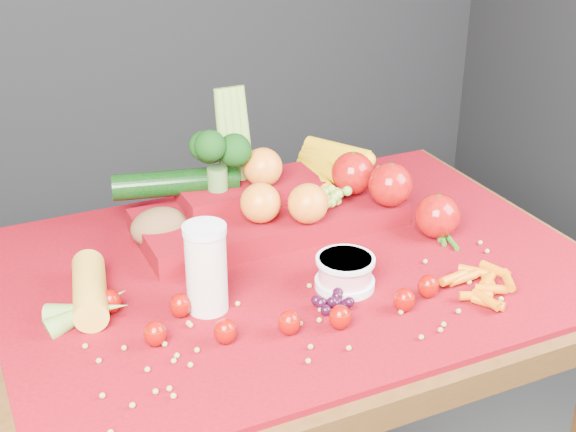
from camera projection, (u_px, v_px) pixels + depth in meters
name	position (u px, v px, depth m)	size (l,w,h in m)	color
table	(292.00, 312.00, 1.52)	(1.10, 0.80, 0.75)	#311E0B
red_cloth	(293.00, 266.00, 1.47)	(1.05, 0.75, 0.01)	maroon
milk_glass	(206.00, 265.00, 1.30)	(0.07, 0.07, 0.15)	beige
yogurt_bowl	(345.00, 271.00, 1.38)	(0.10, 0.10, 0.06)	silver
strawberry_scatter	(259.00, 305.00, 1.30)	(0.54, 0.28, 0.05)	#8B0005
dark_grape_cluster	(332.00, 302.00, 1.33)	(0.06, 0.05, 0.03)	black
soybean_scatter	(345.00, 316.00, 1.30)	(0.84, 0.24, 0.01)	olive
corn_ear	(88.00, 304.00, 1.31)	(0.21, 0.25, 0.06)	gold
potato	(159.00, 227.00, 1.52)	(0.11, 0.08, 0.08)	brown
baby_carrot_pile	(488.00, 281.00, 1.38)	(0.17, 0.17, 0.03)	#C05806
green_bean_pile	(440.00, 230.00, 1.58)	(0.14, 0.12, 0.01)	#205E15
produce_mound	(285.00, 197.00, 1.58)	(0.61, 0.36, 0.27)	maroon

